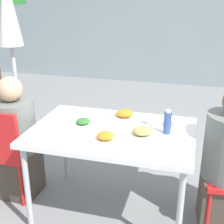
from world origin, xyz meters
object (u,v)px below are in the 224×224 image
object	(u,v)px
drinking_cup	(151,120)
salad_bowl	(175,123)
person_left	(16,143)
bottle	(167,122)
chair_left	(6,147)
closed_umbrella	(10,29)

from	to	relation	value
drinking_cup	salad_bowl	size ratio (longest dim) A/B	0.59
person_left	bottle	xyz separation A→B (m)	(1.30, 0.03, 0.33)
salad_bowl	bottle	bearing A→B (deg)	-108.48
bottle	person_left	bearing A→B (deg)	-178.62
chair_left	drinking_cup	size ratio (longest dim) A/B	10.29
chair_left	closed_umbrella	distance (m)	1.22
person_left	salad_bowl	world-z (taller)	person_left
bottle	salad_bowl	world-z (taller)	bottle
closed_umbrella	drinking_cup	size ratio (longest dim) A/B	24.03
person_left	bottle	world-z (taller)	person_left
person_left	drinking_cup	world-z (taller)	person_left
salad_bowl	chair_left	bearing A→B (deg)	-169.53
drinking_cup	salad_bowl	world-z (taller)	drinking_cup
chair_left	person_left	distance (m)	0.10
bottle	drinking_cup	xyz separation A→B (m)	(-0.15, 0.13, -0.05)
closed_umbrella	bottle	xyz separation A→B (m)	(1.67, -0.64, -0.57)
drinking_cup	bottle	bearing A→B (deg)	-42.38
chair_left	bottle	size ratio (longest dim) A/B	4.60
closed_umbrella	person_left	bearing A→B (deg)	-60.98
chair_left	closed_umbrella	size ratio (longest dim) A/B	0.43
chair_left	drinking_cup	distance (m)	1.27
chair_left	salad_bowl	xyz separation A→B (m)	(1.40, 0.26, 0.28)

